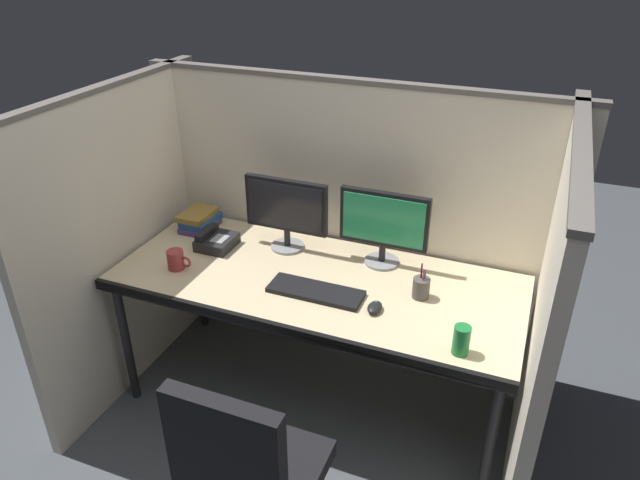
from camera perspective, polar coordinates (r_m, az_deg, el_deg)
name	(u,v)px	position (r m, az deg, el deg)	size (l,w,h in m)	color
ground_plane	(293,438)	(3.00, -2.62, -18.71)	(8.00, 8.00, 0.00)	#4C5156
cubicle_partition_rear	(348,229)	(3.08, 2.73, 1.12)	(2.21, 0.06, 1.57)	beige
cubicle_partition_left	(126,241)	(3.11, -18.34, -0.09)	(0.06, 1.41, 1.57)	beige
cubicle_partition_right	(540,331)	(2.49, 20.64, -8.26)	(0.06, 1.41, 1.57)	beige
desk	(315,289)	(2.76, -0.48, -4.77)	(1.90, 0.80, 0.74)	beige
monitor_left	(286,209)	(2.90, -3.31, 2.98)	(0.43, 0.17, 0.37)	gray
monitor_right	(384,223)	(2.78, 6.22, 1.61)	(0.43, 0.17, 0.37)	gray
keyboard_main	(316,291)	(2.63, -0.43, -5.03)	(0.43, 0.15, 0.02)	black
computer_mouse	(375,307)	(2.53, 5.35, -6.56)	(0.06, 0.10, 0.04)	black
coffee_mug	(176,260)	(2.88, -13.82, -1.89)	(0.13, 0.08, 0.09)	#993333
desk_phone	(216,241)	(3.04, -10.10, -0.09)	(0.17, 0.19, 0.09)	black
soda_can	(461,340)	(2.33, 13.59, -9.45)	(0.07, 0.07, 0.12)	#197233
book_stack	(200,220)	(3.24, -11.65, 1.90)	(0.17, 0.22, 0.09)	#4C3366
pen_cup	(421,288)	(2.62, 9.81, -4.60)	(0.08, 0.08, 0.17)	#4C4742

